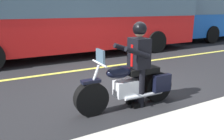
# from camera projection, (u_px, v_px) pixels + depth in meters

# --- Properties ---
(ground_plane) EXTENTS (80.00, 80.00, 0.00)m
(ground_plane) POSITION_uv_depth(u_px,v_px,m) (126.00, 85.00, 5.98)
(ground_plane) COLOR black
(lane_center_stripe) EXTENTS (60.00, 0.16, 0.01)m
(lane_center_stripe) POSITION_uv_depth(u_px,v_px,m) (95.00, 68.00, 7.67)
(lane_center_stripe) COLOR #E5DB4C
(lane_center_stripe) RESTS_ON ground_plane
(motorcycle_main) EXTENTS (2.21, 0.62, 1.26)m
(motorcycle_main) POSITION_uv_depth(u_px,v_px,m) (130.00, 86.00, 4.58)
(motorcycle_main) COLOR black
(motorcycle_main) RESTS_ON ground_plane
(rider_main) EXTENTS (0.63, 0.56, 1.74)m
(rider_main) POSITION_uv_depth(u_px,v_px,m) (138.00, 57.00, 4.51)
(rider_main) COLOR black
(rider_main) RESTS_ON ground_plane
(bus_far) EXTENTS (11.05, 2.70, 3.30)m
(bus_far) POSITION_uv_depth(u_px,v_px,m) (79.00, 11.00, 9.44)
(bus_far) COLOR red
(bus_far) RESTS_ON ground_plane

